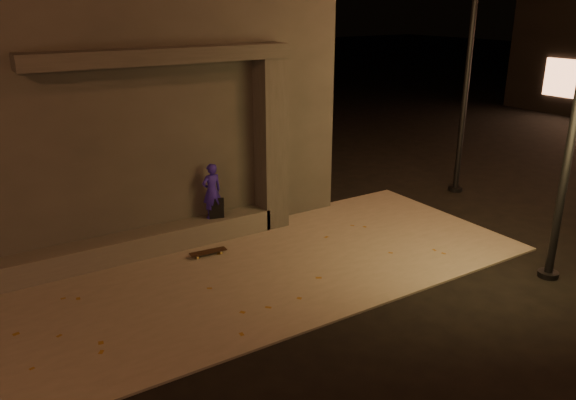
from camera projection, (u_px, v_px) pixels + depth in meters
ground at (302, 326)px, 8.59m from camera, size 120.00×120.00×0.00m
sidewalk at (241, 274)px, 10.18m from camera, size 11.00×4.40×0.04m
building at (102, 102)px, 12.38m from camera, size 9.00×5.10×5.22m
ledge at (128, 247)px, 10.73m from camera, size 6.00×0.55×0.45m
column at (271, 145)px, 11.82m from camera, size 0.55×0.55×3.60m
canopy at (164, 55)px, 10.10m from camera, size 5.00×0.70×0.28m
skateboarder at (212, 191)px, 11.37m from camera, size 0.44×0.30×1.15m
backpack at (216, 210)px, 11.55m from camera, size 0.35×0.27×0.43m
skateboard at (208, 252)px, 10.88m from camera, size 0.73×0.25×0.08m
street_lamp_2 at (473, 19)px, 13.32m from camera, size 0.36×0.36×7.63m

